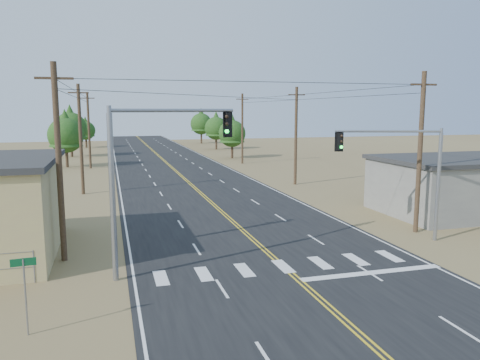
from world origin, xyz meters
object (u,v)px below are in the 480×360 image
object	(u,v)px
building_right	(480,185)
signal_mast_left	(152,160)
signal_mast_right	(408,164)
street_sign	(25,284)

from	to	relation	value
building_right	signal_mast_left	distance (m)	26.27
signal_mast_right	street_sign	world-z (taller)	signal_mast_right
building_right	signal_mast_left	bearing A→B (deg)	-164.84
building_right	signal_mast_right	xyz separation A→B (m)	(-10.36, -5.46, 2.54)
signal_mast_right	street_sign	xyz separation A→B (m)	(-19.64, -6.80, -2.71)
street_sign	signal_mast_left	bearing A→B (deg)	43.34
building_right	signal_mast_left	size ratio (longest dim) A/B	1.91
building_right	street_sign	distance (m)	32.41
signal_mast_left	street_sign	distance (m)	8.10
signal_mast_left	signal_mast_right	world-z (taller)	signal_mast_left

